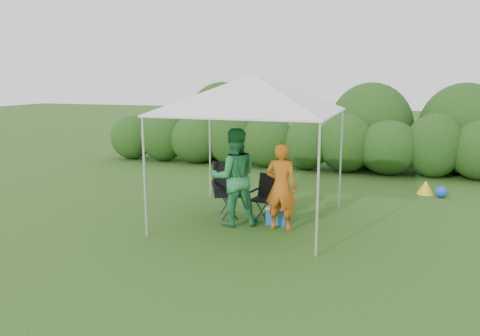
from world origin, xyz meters
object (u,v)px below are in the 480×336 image
(man, at_px, (281,187))
(woman, at_px, (234,177))
(cooler, at_px, (277,216))
(chair_left, at_px, (229,186))
(canopy, at_px, (253,94))
(chair_right, at_px, (267,193))

(man, distance_m, woman, 0.92)
(man, height_order, cooler, man)
(chair_left, xyz_separation_m, woman, (0.32, -0.56, 0.31))
(chair_left, distance_m, man, 1.38)
(woman, bearing_deg, chair_left, -88.74)
(man, distance_m, cooler, 0.73)
(canopy, relative_size, cooler, 7.56)
(cooler, bearing_deg, man, -62.46)
(chair_right, distance_m, chair_left, 0.81)
(canopy, height_order, chair_left, canopy)
(chair_right, xyz_separation_m, cooler, (0.30, -0.38, -0.32))
(chair_left, xyz_separation_m, man, (1.23, -0.59, 0.20))
(man, bearing_deg, chair_right, -54.49)
(canopy, relative_size, chair_left, 2.86)
(canopy, xyz_separation_m, chair_left, (-0.57, 0.19, -1.85))
(woman, relative_size, cooler, 4.50)
(chair_left, height_order, cooler, chair_left)
(man, xyz_separation_m, cooler, (-0.14, 0.31, -0.65))
(chair_right, bearing_deg, woman, -116.60)
(woman, bearing_deg, man, 149.85)
(man, relative_size, cooler, 3.96)
(chair_right, relative_size, chair_left, 0.80)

